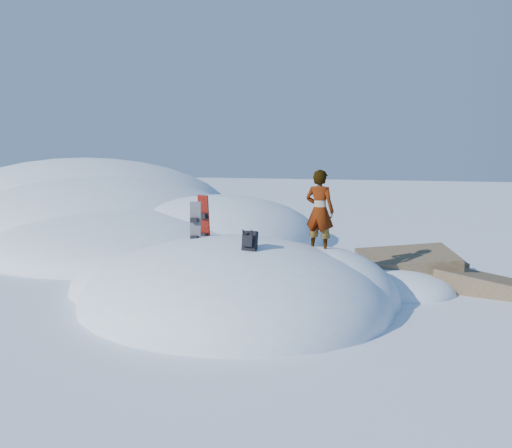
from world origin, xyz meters
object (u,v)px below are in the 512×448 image
(snowboard_red, at_px, (204,228))
(backpack, at_px, (250,241))
(snowboard_dark, at_px, (195,231))
(person, at_px, (320,211))

(snowboard_red, relative_size, backpack, 3.39)
(snowboard_dark, bearing_deg, person, 10.29)
(snowboard_red, distance_m, backpack, 2.00)
(snowboard_dark, distance_m, person, 2.83)
(snowboard_red, xyz_separation_m, backpack, (1.56, -1.24, -0.02))
(snowboard_red, xyz_separation_m, snowboard_dark, (-0.02, -0.46, -0.01))
(backpack, distance_m, person, 1.98)
(snowboard_dark, bearing_deg, snowboard_red, 81.36)
(snowboard_dark, height_order, person, person)
(snowboard_dark, height_order, backpack, snowboard_dark)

